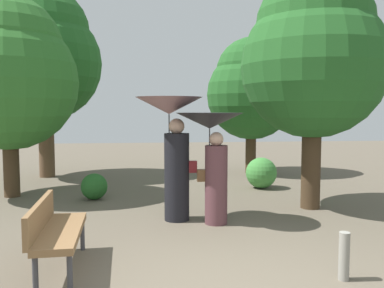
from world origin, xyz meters
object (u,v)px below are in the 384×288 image
person_right (212,144)px  park_bench (54,228)px  tree_mid_right (251,88)px  tree_near_left (44,54)px  tree_near_right (314,54)px  path_marker_post (344,256)px  tree_mid_left (8,71)px  person_left (173,136)px

person_right → park_bench: person_right is taller
park_bench → tree_mid_right: size_ratio=0.38×
tree_near_left → tree_near_right: (6.01, -4.44, -0.51)m
tree_near_left → path_marker_post: 9.78m
tree_mid_left → tree_near_right: bearing=-15.9°
tree_near_left → person_left: bearing=-56.7°
person_right → tree_near_right: size_ratio=0.41×
person_right → tree_near_left: 6.95m
person_left → person_right: person_left is taller
tree_mid_right → person_right: bearing=-110.8°
person_right → park_bench: size_ratio=1.22×
person_left → path_marker_post: size_ratio=3.89×
park_bench → path_marker_post: 3.35m
park_bench → person_left: bearing=-39.6°
tree_near_right → path_marker_post: tree_near_right is taller
tree_mid_left → tree_near_left: bearing=87.5°
tree_mid_right → tree_mid_left: bearing=-155.6°
person_left → tree_mid_left: 4.32m
person_left → park_bench: size_ratio=1.39×
person_left → tree_mid_left: tree_mid_left is taller
tree_mid_left → tree_mid_right: size_ratio=1.08×
tree_mid_right → path_marker_post: size_ratio=7.46×
tree_near_right → tree_mid_left: (-6.12, 1.74, -0.23)m
park_bench → tree_mid_right: 8.57m
person_left → person_right: 0.71m
tree_near_left → path_marker_post: size_ratio=9.80×
path_marker_post → park_bench: bearing=168.8°
park_bench → tree_near_left: bearing=10.6°
person_left → tree_mid_left: size_ratio=0.48×
tree_mid_right → path_marker_post: 8.20m
person_left → tree_mid_right: tree_mid_right is taller
tree_mid_left → tree_mid_right: tree_mid_left is taller
tree_near_left → tree_mid_right: (5.98, 0.07, -0.91)m
person_left → path_marker_post: person_left is taller
tree_near_left → tree_near_right: bearing=-36.5°
person_left → path_marker_post: bearing=-140.0°
person_right → tree_mid_left: tree_mid_left is taller
park_bench → tree_near_right: 5.58m
person_right → tree_mid_left: (-4.05, 2.62, 1.40)m
park_bench → tree_mid_right: bearing=-33.8°
person_left → tree_near_right: size_ratio=0.47×
tree_near_left → person_right: bearing=-53.5°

